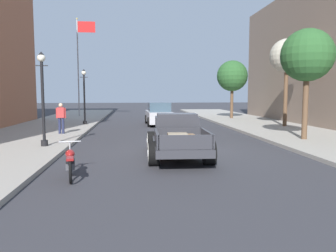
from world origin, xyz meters
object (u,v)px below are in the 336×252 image
at_px(pedestrian_sidewalk_left, 61,116).
at_px(street_tree_nearest, 307,56).
at_px(street_lamp_near, 43,92).
at_px(motorcycle_parked, 70,161).
at_px(street_tree_second, 287,57).
at_px(flagpole, 80,56).
at_px(street_lamp_far, 84,92).
at_px(street_tree_third, 232,76).
at_px(hotrod_truck_gunmetal, 177,136).
at_px(car_background_silver, 159,115).

height_order(pedestrian_sidewalk_left, street_tree_nearest, street_tree_nearest).
bearing_deg(street_lamp_near, street_tree_nearest, 4.36).
xyz_separation_m(motorcycle_parked, street_tree_second, (11.77, 11.80, 4.27)).
bearing_deg(street_tree_nearest, pedestrian_sidewalk_left, 164.25).
relative_size(street_lamp_near, street_tree_second, 0.67).
relative_size(pedestrian_sidewalk_left, street_tree_second, 0.29).
bearing_deg(flagpole, motorcycle_parked, -82.14).
xyz_separation_m(pedestrian_sidewalk_left, street_lamp_near, (0.21, -4.27, 1.30)).
bearing_deg(street_lamp_far, street_tree_third, 20.76).
relative_size(pedestrian_sidewalk_left, street_tree_nearest, 0.32).
distance_m(street_tree_nearest, street_tree_second, 6.49).
bearing_deg(street_lamp_near, motorcycle_parked, -67.93).
distance_m(pedestrian_sidewalk_left, street_tree_third, 16.22).
relative_size(street_tree_second, street_tree_third, 1.14).
xyz_separation_m(hotrod_truck_gunmetal, flagpole, (-6.53, 20.29, 5.02)).
xyz_separation_m(street_lamp_near, street_tree_second, (13.69, 7.06, 2.32)).
distance_m(pedestrian_sidewalk_left, flagpole, 14.84).
height_order(street_lamp_near, flagpole, flagpole).
bearing_deg(street_tree_third, street_lamp_far, -159.24).
relative_size(motorcycle_parked, street_tree_third, 0.42).
bearing_deg(street_tree_nearest, street_lamp_near, -175.64).
xyz_separation_m(hotrod_truck_gunmetal, car_background_silver, (0.26, 12.22, 0.01)).
height_order(motorcycle_parked, street_tree_second, street_tree_second).
distance_m(hotrod_truck_gunmetal, pedestrian_sidewalk_left, 8.32).
height_order(car_background_silver, street_lamp_far, street_lamp_far).
bearing_deg(motorcycle_parked, flagpole, 97.86).
bearing_deg(car_background_silver, pedestrian_sidewalk_left, -133.84).
relative_size(motorcycle_parked, car_background_silver, 0.48).
bearing_deg(street_tree_third, street_tree_second, -78.62).
bearing_deg(car_background_silver, motorcycle_parked, -103.55).
relative_size(hotrod_truck_gunmetal, flagpole, 0.54).
relative_size(street_lamp_near, street_tree_third, 0.77).
bearing_deg(street_lamp_near, flagpole, 93.94).
xyz_separation_m(motorcycle_parked, pedestrian_sidewalk_left, (-2.13, 9.01, 0.64)).
bearing_deg(street_tree_nearest, flagpole, 126.79).
relative_size(hotrod_truck_gunmetal, street_tree_third, 1.00).
relative_size(hotrod_truck_gunmetal, car_background_silver, 1.15).
xyz_separation_m(hotrod_truck_gunmetal, street_tree_nearest, (6.49, 2.87, 3.31)).
xyz_separation_m(car_background_silver, street_lamp_near, (-5.53, -10.25, 1.62)).
xyz_separation_m(street_lamp_far, street_tree_third, (11.98, 4.54, 1.42)).
relative_size(motorcycle_parked, street_lamp_near, 0.54).
xyz_separation_m(street_tree_second, street_tree_third, (-1.46, 7.25, -0.90)).
bearing_deg(street_lamp_far, street_tree_nearest, -37.63).
relative_size(car_background_silver, street_lamp_near, 1.13).
height_order(street_lamp_near, street_lamp_far, same).
bearing_deg(street_lamp_near, street_tree_second, 27.28).
height_order(pedestrian_sidewalk_left, flagpole, flagpole).
distance_m(car_background_silver, street_lamp_far, 5.54).
bearing_deg(street_lamp_far, street_tree_second, -11.38).
bearing_deg(pedestrian_sidewalk_left, street_tree_nearest, -15.75).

